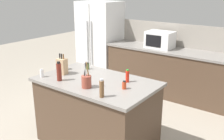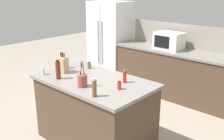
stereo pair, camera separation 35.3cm
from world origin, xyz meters
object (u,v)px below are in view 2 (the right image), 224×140
Objects in this scene: refrigerator at (111,40)px; pepper_grinder at (94,88)px; spice_jar_paprika at (119,86)px; hot_sauce_bottle at (125,77)px; utensil_crock at (82,80)px; knife_block at (63,65)px; honey_jar at (65,64)px; salt_shaker at (43,71)px; spice_jar_oregano at (89,65)px; microwave at (169,41)px; vinegar_bottle at (58,70)px.

pepper_grinder is at bearing -50.60° from refrigerator.
pepper_grinder is at bearing -100.36° from spice_jar_paprika.
utensil_crock is at bearing -122.81° from hot_sauce_bottle.
knife_block is 1.72× the size of hot_sauce_bottle.
utensil_crock is 0.82m from honey_jar.
utensil_crock is (0.61, -0.18, -0.03)m from knife_block.
honey_jar is 1.05m from hot_sauce_bottle.
salt_shaker is at bearing 177.69° from pepper_grinder.
knife_block is at bearing -62.44° from refrigerator.
honey_jar is 1.31× the size of salt_shaker.
hot_sauce_bottle is (0.77, -0.10, 0.03)m from spice_jar_oregano.
microwave is at bearing 75.88° from knife_block.
pepper_grinder is at bearing -22.92° from knife_block.
knife_block reaches higher than spice_jar_oregano.
knife_block reaches higher than hot_sauce_bottle.
honey_jar is 0.47m from vinegar_bottle.
knife_block is at bearing -163.44° from hot_sauce_bottle.
honey_jar is 0.40m from salt_shaker.
pepper_grinder is (0.04, -0.57, 0.02)m from hot_sauce_bottle.
spice_jar_oregano is at bearing -55.39° from refrigerator.
microwave is 2.31m from knife_block.
honey_jar is at bearing 156.47° from utensil_crock.
microwave is 1.62× the size of utensil_crock.
utensil_crock reaches higher than pepper_grinder.
refrigerator is 2.38m from spice_jar_oregano.
honey_jar is 1.43× the size of spice_jar_paprika.
microwave is at bearing 77.18° from honey_jar.
utensil_crock is at bearing -83.84° from microwave.
spice_jar_oregano is at bearing 64.87° from knife_block.
knife_block is 0.29m from salt_shaker.
refrigerator is 3.18m from spice_jar_paprika.
refrigerator is 17.40× the size of spice_jar_paprika.
refrigerator is 2.90m from vinegar_bottle.
spice_jar_oregano is 0.78m from hot_sauce_bottle.
vinegar_bottle is (0.31, -0.36, 0.05)m from honey_jar.
pepper_grinder reaches higher than hot_sauce_bottle.
honey_jar is at bearing 91.54° from salt_shaker.
pepper_grinder is at bearing -77.04° from microwave.
knife_block is at bearing 163.39° from utensil_crock.
pepper_grinder is (1.08, -0.44, 0.03)m from honey_jar.
vinegar_bottle reaches higher than hot_sauce_bottle.
honey_jar is 0.57× the size of vinegar_bottle.
pepper_grinder reaches higher than spice_jar_oregano.
utensil_crock is at bearing -49.21° from spice_jar_oregano.
honey_jar is 1.15m from spice_jar_paprika.
vinegar_bottle is at bearing -162.54° from spice_jar_paprika.
spice_jar_oregano is 1.05m from pepper_grinder.
salt_shaker reaches higher than spice_jar_oregano.
hot_sauce_bottle is at bearing 114.44° from spice_jar_paprika.
hot_sauce_bottle is (2.12, -2.06, 0.13)m from refrigerator.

